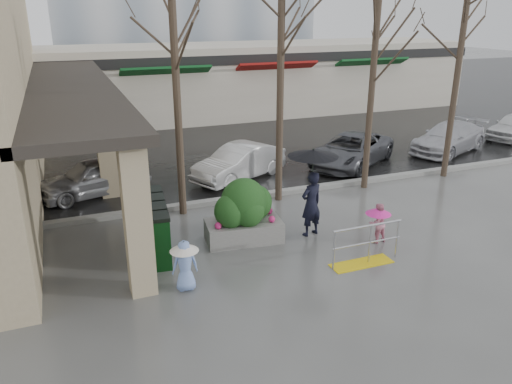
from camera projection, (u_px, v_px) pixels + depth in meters
ground at (293, 252)px, 12.86m from camera, size 120.00×120.00×0.00m
street_asphalt at (145, 107)px, 32.07m from camera, size 120.00×36.00×0.01m
curb at (240, 198)px, 16.33m from camera, size 120.00×0.30×0.15m
canopy_slab at (66, 80)px, 16.95m from camera, size 2.80×18.00×0.25m
pillar_front at (137, 219)px, 10.48m from camera, size 0.55×0.55×3.50m
pillar_back at (105, 145)px, 16.15m from camera, size 0.55×0.55×3.50m
storefront_row at (190, 81)px, 28.55m from camera, size 34.00×6.74×4.00m
handrail at (365, 250)px, 12.15m from camera, size 1.90×0.50×1.03m
tree_west at (174, 41)px, 13.57m from camera, size 3.20×3.20×6.80m
tree_midwest at (281, 33)px, 14.62m from camera, size 3.20×3.20×7.00m
tree_mideast at (375, 44)px, 15.89m from camera, size 3.20×3.20×6.50m
tree_east at (464, 25)px, 16.91m from camera, size 3.20×3.20×7.20m
woman at (312, 185)px, 13.36m from camera, size 1.36×1.36×2.48m
child_pink at (378, 220)px, 13.22m from camera, size 0.68×0.68×1.10m
child_blue at (185, 262)px, 10.92m from camera, size 0.64×0.64×1.18m
planter at (244, 211)px, 13.24m from camera, size 2.12×1.26×1.76m
news_boxes at (156, 226)px, 12.74m from camera, size 0.82×2.49×1.37m
car_a at (93, 177)px, 16.63m from camera, size 3.97×2.48×1.26m
car_b at (239, 162)px, 18.21m from camera, size 4.02×2.90×1.26m
car_c at (351, 150)px, 19.86m from camera, size 4.94×4.24×1.26m
car_d at (449, 138)px, 21.74m from camera, size 4.69×3.23×1.26m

